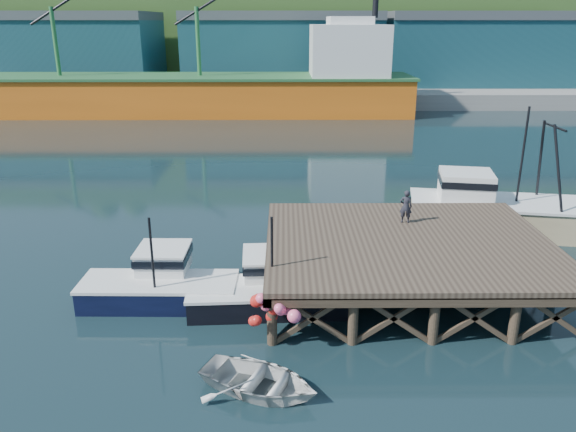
{
  "coord_description": "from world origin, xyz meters",
  "views": [
    {
      "loc": [
        0.24,
        -22.07,
        10.85
      ],
      "look_at": [
        0.41,
        2.0,
        2.49
      ],
      "focal_mm": 35.0,
      "sensor_mm": 36.0,
      "label": 1
    }
  ],
  "objects_px": {
    "boat_black": "(272,288)",
    "dinghy": "(259,381)",
    "boat_navy": "(160,283)",
    "dockworker": "(406,206)",
    "trawler": "(503,207)"
  },
  "relations": [
    {
      "from": "boat_navy",
      "to": "dinghy",
      "type": "bearing_deg",
      "value": -53.8
    },
    {
      "from": "boat_navy",
      "to": "boat_black",
      "type": "height_order",
      "value": "boat_black"
    },
    {
      "from": "boat_navy",
      "to": "dockworker",
      "type": "bearing_deg",
      "value": 19.17
    },
    {
      "from": "boat_black",
      "to": "trawler",
      "type": "height_order",
      "value": "trawler"
    },
    {
      "from": "dinghy",
      "to": "dockworker",
      "type": "height_order",
      "value": "dockworker"
    },
    {
      "from": "boat_navy",
      "to": "trawler",
      "type": "bearing_deg",
      "value": 26.07
    },
    {
      "from": "boat_navy",
      "to": "trawler",
      "type": "xyz_separation_m",
      "value": [
        16.83,
        7.87,
        0.61
      ]
    },
    {
      "from": "dinghy",
      "to": "boat_navy",
      "type": "bearing_deg",
      "value": 59.68
    },
    {
      "from": "boat_black",
      "to": "dinghy",
      "type": "height_order",
      "value": "boat_black"
    },
    {
      "from": "boat_navy",
      "to": "boat_black",
      "type": "xyz_separation_m",
      "value": [
        4.54,
        -0.45,
        -0.03
      ]
    },
    {
      "from": "trawler",
      "to": "dinghy",
      "type": "xyz_separation_m",
      "value": [
        -12.56,
        -13.93,
        -1.0
      ]
    },
    {
      "from": "boat_black",
      "to": "trawler",
      "type": "xyz_separation_m",
      "value": [
        12.29,
        8.32,
        0.64
      ]
    },
    {
      "from": "boat_black",
      "to": "dockworker",
      "type": "xyz_separation_m",
      "value": [
        6.04,
        3.92,
        2.14
      ]
    },
    {
      "from": "boat_black",
      "to": "dinghy",
      "type": "relative_size",
      "value": 1.77
    },
    {
      "from": "boat_black",
      "to": "boat_navy",
      "type": "bearing_deg",
      "value": 171.41
    }
  ]
}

